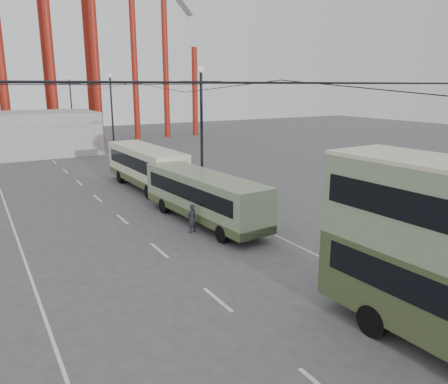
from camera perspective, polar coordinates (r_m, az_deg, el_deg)
ground at (r=15.05m, az=10.62°, el=-18.86°), size 160.00×160.00×0.00m
road_markings at (r=31.18m, az=-14.90°, el=-1.67°), size 12.52×120.00×0.01m
lamp_post_mid at (r=31.04m, az=-2.93°, el=7.50°), size 3.20×0.44×9.32m
lamp_post_far at (r=51.52m, az=-14.39°, el=9.58°), size 3.20×0.44×9.32m
lamp_post_distant at (r=72.90m, az=-19.28°, el=10.36°), size 3.20×0.44×9.32m
single_decker_green at (r=26.01m, az=-2.69°, el=-0.45°), size 3.22×10.65×2.97m
single_decker_cream at (r=35.34m, az=-10.15°, el=3.43°), size 2.95×10.62×3.28m
pedestrian at (r=24.45m, az=-4.22°, el=-3.48°), size 0.70×0.56×1.65m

